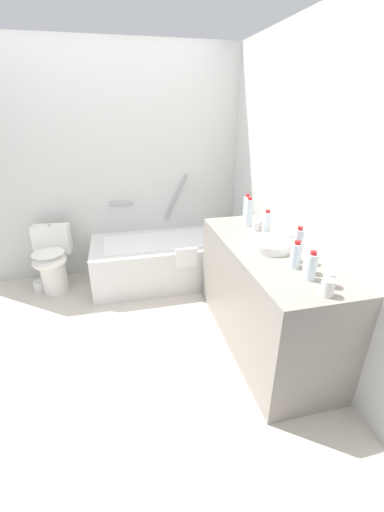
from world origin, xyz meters
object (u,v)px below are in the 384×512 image
water_bottle_3 (247,209)px  drinking_glass_0 (328,288)px  water_bottle_5 (311,266)px  water_bottle_4 (249,213)px  bathtub (168,258)px  sink_faucet (293,241)px  toilet_paper_roll (39,286)px  toilet (52,260)px  water_bottle_2 (298,245)px  sink_basin (270,245)px  water_bottle_1 (266,224)px  water_bottle_0 (296,255)px  drinking_glass_2 (329,279)px  drinking_glass_3 (309,265)px  drinking_glass_1 (256,226)px

water_bottle_3 → drinking_glass_0: size_ratio=2.62×
water_bottle_5 → water_bottle_4: bearing=89.3°
bathtub → sink_faucet: size_ratio=10.91×
water_bottle_5 → toilet_paper_roll: (-2.02, 1.79, -0.89)m
toilet → water_bottle_2: (1.89, -1.54, 0.62)m
bathtub → water_bottle_2: (0.66, -1.49, 0.71)m
bathtub → water_bottle_3: (0.65, -0.62, 0.72)m
water_bottle_4 → water_bottle_5: bearing=-90.7°
sink_basin → water_bottle_3: size_ratio=1.25×
water_bottle_2 → water_bottle_5: water_bottle_2 is taller
sink_faucet → water_bottle_1: size_ratio=0.67×
sink_faucet → drinking_glass_0: 0.70m
water_bottle_0 → toilet: bearing=138.6°
sink_faucet → drinking_glass_2: (-0.10, -0.59, 0.01)m
water_bottle_0 → toilet_paper_roll: (-2.02, 1.63, -0.89)m
water_bottle_2 → water_bottle_5: 0.25m
bathtub → toilet_paper_roll: 1.43m
water_bottle_4 → drinking_glass_3: 0.93m
water_bottle_4 → drinking_glass_1: size_ratio=3.43×
water_bottle_4 → drinking_glass_0: water_bottle_4 is taller
sink_faucet → water_bottle_3: 0.64m
sink_basin → drinking_glass_0: (0.01, -0.68, 0.02)m
bathtub → drinking_glass_0: (0.60, -1.92, 0.65)m
bathtub → water_bottle_5: bearing=-70.7°
drinking_glass_1 → drinking_glass_3: (0.01, -0.81, 0.01)m
water_bottle_1 → water_bottle_5: bearing=-93.8°
water_bottle_3 → water_bottle_4: water_bottle_4 is taller
sink_basin → drinking_glass_0: size_ratio=3.29×
bathtub → water_bottle_1: size_ratio=7.34×
toilet → water_bottle_0: water_bottle_0 is taller
bathtub → water_bottle_0: bearing=-69.0°
water_bottle_2 → drinking_glass_3: size_ratio=2.42×
bathtub → water_bottle_0: (0.60, -1.57, 0.68)m
drinking_glass_2 → toilet_paper_roll: (-2.09, 1.89, -0.85)m
water_bottle_5 → drinking_glass_3: (0.04, 0.08, -0.04)m
toilet → water_bottle_5: size_ratio=3.72×
water_bottle_3 → toilet_paper_roll: water_bottle_3 is taller
sink_faucet → drinking_glass_2: 0.60m
toilet → water_bottle_5: bearing=50.4°
water_bottle_1 → drinking_glass_1: (-0.02, 0.16, -0.07)m
sink_faucet → drinking_glass_1: 0.42m
bathtub → drinking_glass_1: 1.24m
water_bottle_5 → sink_faucet: bearing=71.6°
bathtub → drinking_glass_3: bearing=-68.7°
sink_basin → water_bottle_4: 0.52m
water_bottle_1 → water_bottle_2: (0.00, -0.47, 0.01)m
water_bottle_1 → drinking_glass_1: size_ratio=2.98×
water_bottle_0 → toilet_paper_roll: size_ratio=1.62×
water_bottle_0 → drinking_glass_3: 0.11m
sink_basin → toilet_paper_roll: size_ratio=2.78×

